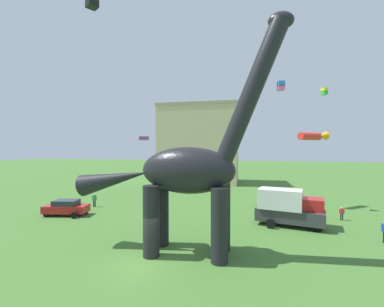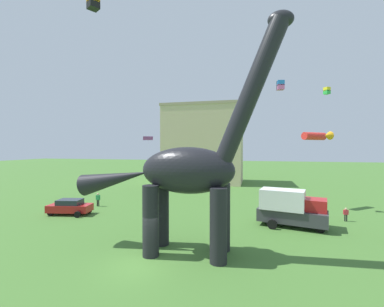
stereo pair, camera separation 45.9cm
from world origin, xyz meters
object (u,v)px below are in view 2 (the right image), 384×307
(person_photographer, at_px, (98,198))
(kite_mid_center, at_px, (148,138))
(dinosaur_sculpture, at_px, (186,170))
(kite_high_right, at_px, (93,2))
(person_near_flyer, at_px, (346,213))
(parked_sedan_left, at_px, (70,207))
(parked_box_truck, at_px, (291,208))
(kite_near_low, at_px, (281,85))
(kite_far_left, at_px, (327,91))
(kite_far_right, at_px, (317,136))

(person_photographer, bearing_deg, kite_mid_center, -93.65)
(dinosaur_sculpture, distance_m, kite_high_right, 13.45)
(person_near_flyer, bearing_deg, person_photographer, 46.72)
(kite_high_right, bearing_deg, dinosaur_sculpture, -0.56)
(dinosaur_sculpture, distance_m, parked_sedan_left, 16.07)
(parked_sedan_left, xyz_separation_m, person_near_flyer, (26.55, 3.86, -0.04))
(parked_sedan_left, xyz_separation_m, kite_mid_center, (1.68, 16.08, 7.50))
(parked_box_truck, height_order, person_photographer, parked_box_truck)
(kite_mid_center, height_order, kite_near_low, kite_near_low)
(kite_high_right, xyz_separation_m, kite_near_low, (12.43, -0.45, -6.59))
(parked_sedan_left, bearing_deg, person_near_flyer, -2.02)
(person_photographer, bearing_deg, parked_box_truck, 173.13)
(parked_sedan_left, bearing_deg, kite_high_right, -51.58)
(parked_box_truck, xyz_separation_m, kite_mid_center, (-19.66, 15.13, 6.66))
(kite_near_low, bearing_deg, dinosaur_sculpture, 176.12)
(person_photographer, bearing_deg, dinosaur_sculpture, 143.50)
(dinosaur_sculpture, height_order, person_near_flyer, dinosaur_sculpture)
(person_near_flyer, relative_size, kite_far_left, 2.37)
(person_near_flyer, bearing_deg, kite_far_left, 104.09)
(kite_high_right, bearing_deg, kite_near_low, -2.08)
(dinosaur_sculpture, relative_size, person_near_flyer, 11.81)
(parked_sedan_left, relative_size, parked_box_truck, 0.75)
(dinosaur_sculpture, xyz_separation_m, parked_sedan_left, (-14.00, 6.44, -4.56))
(dinosaur_sculpture, bearing_deg, kite_far_right, 81.92)
(kite_near_low, bearing_deg, person_photographer, 150.61)
(kite_far_left, bearing_deg, parked_box_truck, 147.29)
(parked_sedan_left, height_order, person_photographer, parked_sedan_left)
(kite_far_right, xyz_separation_m, kite_near_low, (-5.42, -15.71, 2.29))
(person_near_flyer, distance_m, kite_near_low, 15.95)
(dinosaur_sculpture, height_order, kite_near_low, dinosaur_sculpture)
(dinosaur_sculpture, height_order, parked_box_truck, dinosaur_sculpture)
(kite_mid_center, distance_m, kite_high_right, 24.72)
(kite_mid_center, distance_m, kite_far_right, 24.51)
(person_photographer, xyz_separation_m, kite_near_low, (19.05, -10.73, 9.49))
(parked_box_truck, xyz_separation_m, kite_far_left, (2.37, -1.52, 9.59))
(kite_near_low, bearing_deg, person_near_flyer, 57.30)
(kite_far_left, relative_size, kite_near_low, 1.01)
(person_photographer, bearing_deg, kite_far_left, 170.28)
(parked_box_truck, relative_size, kite_mid_center, 2.83)
(parked_sedan_left, bearing_deg, parked_box_truck, -7.74)
(parked_sedan_left, bearing_deg, kite_far_left, -11.66)
(kite_high_right, bearing_deg, kite_far_left, 19.45)
(kite_far_right, bearing_deg, kite_near_low, -109.03)
(dinosaur_sculpture, distance_m, kite_mid_center, 25.83)
(person_photographer, relative_size, kite_near_low, 2.91)
(person_near_flyer, distance_m, kite_far_right, 9.03)
(dinosaur_sculpture, bearing_deg, kite_near_low, 23.99)
(kite_far_right, xyz_separation_m, kite_high_right, (-17.85, -15.26, 8.88))
(dinosaur_sculpture, distance_m, kite_far_right, 19.13)
(person_photographer, relative_size, kite_far_right, 0.47)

